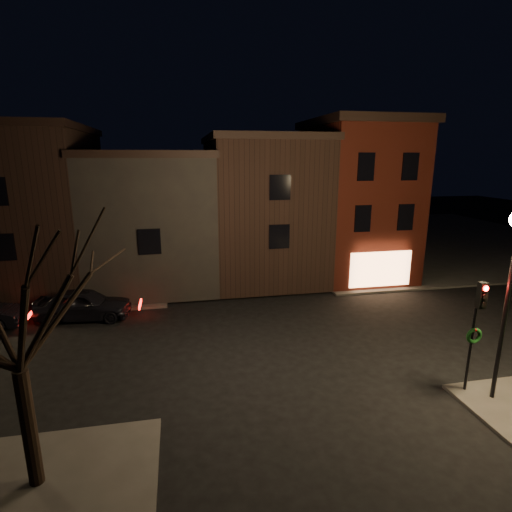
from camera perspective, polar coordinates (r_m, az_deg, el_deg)
The scene contains 9 objects.
ground at distance 18.79m, azimuth 2.87°, elevation -11.83°, with size 120.00×120.00×0.00m, color black.
sidewalk_far_right at distance 44.43m, azimuth 22.08°, elevation 2.41°, with size 30.00×30.00×0.12m, color #2D2B28.
corner_building at distance 28.72m, azimuth 14.12°, elevation 8.01°, with size 6.50×8.50×10.50m.
row_building_a at distance 27.69m, azimuth 0.76°, elevation 7.04°, with size 7.30×10.30×9.40m.
row_building_b at distance 27.22m, azimuth -14.42°, elevation 5.42°, with size 7.80×10.30×8.40m.
row_building_c at distance 28.48m, azimuth -29.30°, elevation 5.97°, with size 7.30×10.30×9.90m.
traffic_signal at distance 15.58m, azimuth 28.99°, elevation -8.01°, with size 0.58×0.38×4.05m.
bare_tree_left at distance 10.52m, azimuth -32.11°, elevation -3.31°, with size 5.60×5.60×7.50m.
parked_car_a at distance 22.52m, azimuth -23.41°, elevation -6.34°, with size 1.89×4.70×1.60m, color black.
Camera 1 is at (-4.16, -16.40, 8.17)m, focal length 28.00 mm.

